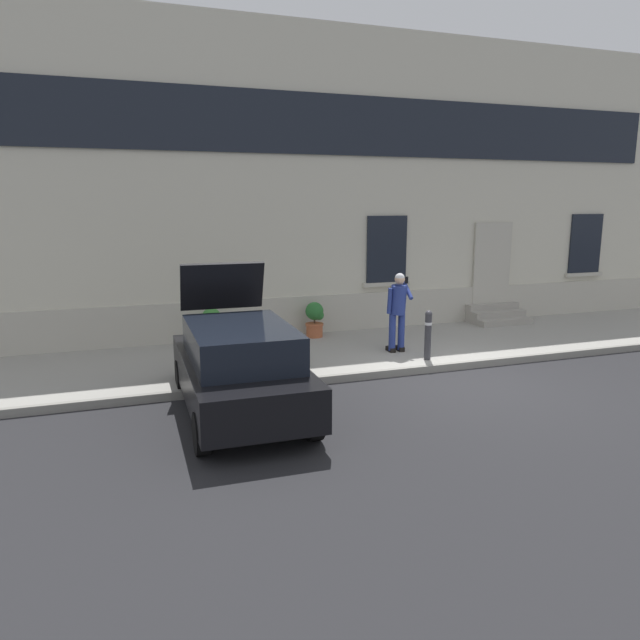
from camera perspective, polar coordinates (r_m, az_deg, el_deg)
ground_plane at (r=11.53m, az=13.97°, el=-6.08°), size 80.00×80.00×0.00m
sidewalk at (r=13.84m, az=7.66°, el=-2.60°), size 24.00×3.60×0.15m
curb_edge at (r=12.26m, az=11.59°, el=-4.55°), size 24.00×0.12×0.15m
building_facade at (r=15.69m, az=3.85°, el=12.58°), size 24.00×1.52×7.50m
entrance_stoop at (r=16.87m, az=16.70°, el=0.46°), size 1.58×0.96×0.48m
hatchback_car_black at (r=9.54m, az=-7.81°, el=-4.50°), size 1.84×4.09×2.34m
bollard_near_person at (r=12.41m, az=10.43°, el=-1.28°), size 0.15×0.15×1.04m
person_on_phone at (r=12.85m, az=7.56°, el=1.24°), size 0.51×0.48×1.75m
planter_cream at (r=13.76m, az=-10.41°, el=-0.49°), size 0.44×0.44×0.86m
planter_terracotta at (r=14.31m, az=-0.51°, el=0.15°), size 0.44×0.44×0.86m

